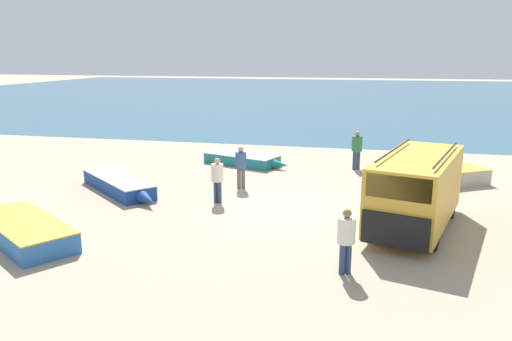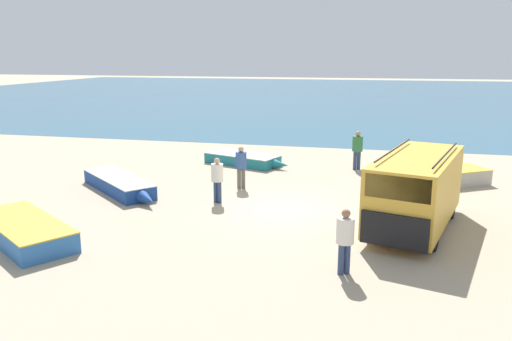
# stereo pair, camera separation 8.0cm
# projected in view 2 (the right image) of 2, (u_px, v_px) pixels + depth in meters

# --- Properties ---
(ground_plane) EXTENTS (200.00, 200.00, 0.00)m
(ground_plane) POSITION_uv_depth(u_px,v_px,m) (287.00, 209.00, 17.31)
(ground_plane) COLOR tan
(sea_water) EXTENTS (120.00, 80.00, 0.01)m
(sea_water) POSITION_uv_depth(u_px,v_px,m) (352.00, 94.00, 66.62)
(sea_water) COLOR #33607A
(sea_water) RESTS_ON ground_plane
(parked_van) EXTENTS (3.26, 5.51, 2.42)m
(parked_van) POSITION_uv_depth(u_px,v_px,m) (416.00, 189.00, 15.12)
(parked_van) COLOR gold
(parked_van) RESTS_ON ground_plane
(fishing_rowboat_0) EXTENTS (4.61, 4.02, 0.56)m
(fishing_rowboat_0) POSITION_uv_depth(u_px,v_px,m) (120.00, 185.00, 19.45)
(fishing_rowboat_0) COLOR navy
(fishing_rowboat_0) RESTS_ON ground_plane
(fishing_rowboat_1) EXTENTS (4.44, 2.62, 0.52)m
(fishing_rowboat_1) POSITION_uv_depth(u_px,v_px,m) (244.00, 159.00, 24.27)
(fishing_rowboat_1) COLOR #1E757F
(fishing_rowboat_1) RESTS_ON ground_plane
(fishing_rowboat_2) EXTENTS (4.72, 3.61, 0.61)m
(fishing_rowboat_2) POSITION_uv_depth(u_px,v_px,m) (22.00, 229.00, 14.45)
(fishing_rowboat_2) COLOR #2D66AD
(fishing_rowboat_2) RESTS_ON ground_plane
(fishing_rowboat_3) EXTENTS (3.94, 2.96, 0.65)m
(fishing_rowboat_3) POSITION_uv_depth(u_px,v_px,m) (444.00, 177.00, 20.45)
(fishing_rowboat_3) COLOR #ADA89E
(fishing_rowboat_3) RESTS_ON ground_plane
(fisherman_0) EXTENTS (0.48, 0.48, 1.81)m
(fisherman_0) POSITION_uv_depth(u_px,v_px,m) (357.00, 147.00, 23.01)
(fisherman_0) COLOR navy
(fisherman_0) RESTS_ON ground_plane
(fisherman_1) EXTENTS (0.44, 0.44, 1.66)m
(fisherman_1) POSITION_uv_depth(u_px,v_px,m) (345.00, 236.00, 11.99)
(fisherman_1) COLOR navy
(fisherman_1) RESTS_ON ground_plane
(fisherman_2) EXTENTS (0.43, 0.43, 1.65)m
(fisherman_2) POSITION_uv_depth(u_px,v_px,m) (217.00, 176.00, 17.86)
(fisherman_2) COLOR navy
(fisherman_2) RESTS_ON ground_plane
(fisherman_3) EXTENTS (0.45, 0.45, 1.70)m
(fisherman_3) POSITION_uv_depth(u_px,v_px,m) (241.00, 163.00, 19.79)
(fisherman_3) COLOR #5B564C
(fisherman_3) RESTS_ON ground_plane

